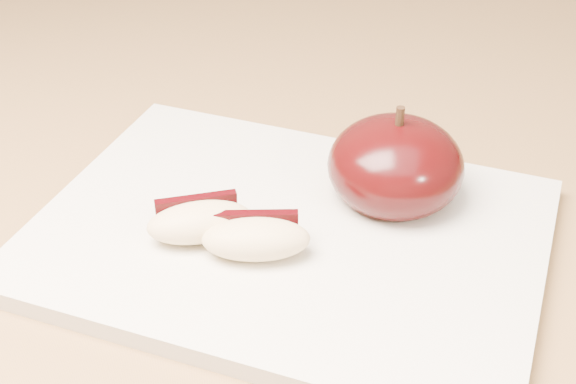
{
  "coord_description": "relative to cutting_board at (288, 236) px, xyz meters",
  "views": [
    {
      "loc": [
        0.02,
        0.04,
        1.19
      ],
      "look_at": [
        0.04,
        0.4,
        0.94
      ],
      "focal_mm": 50.0,
      "sensor_mm": 36.0,
      "label": 1
    }
  ],
  "objects": [
    {
      "name": "back_cabinet",
      "position": [
        -0.04,
        0.8,
        -0.44
      ],
      "size": [
        2.4,
        0.62,
        0.94
      ],
      "color": "silver",
      "rests_on": "ground"
    },
    {
      "name": "cutting_board",
      "position": [
        0.0,
        0.0,
        0.0
      ],
      "size": [
        0.34,
        0.31,
        0.01
      ],
      "primitive_type": "cube",
      "rotation": [
        0.0,
        0.0,
        -0.42
      ],
      "color": "beige",
      "rests_on": "island_counter"
    },
    {
      "name": "apple_wedge_b",
      "position": [
        -0.02,
        -0.02,
        0.02
      ],
      "size": [
        0.06,
        0.03,
        0.02
      ],
      "rotation": [
        0.0,
        0.0,
        -0.04
      ],
      "color": "beige",
      "rests_on": "cutting_board"
    },
    {
      "name": "apple_half",
      "position": [
        0.07,
        0.03,
        0.03
      ],
      "size": [
        0.1,
        0.1,
        0.07
      ],
      "rotation": [
        0.0,
        0.0,
        0.27
      ],
      "color": "black",
      "rests_on": "cutting_board"
    },
    {
      "name": "apple_wedge_a",
      "position": [
        -0.05,
        -0.0,
        0.02
      ],
      "size": [
        0.06,
        0.04,
        0.02
      ],
      "rotation": [
        0.0,
        0.0,
        0.17
      ],
      "color": "beige",
      "rests_on": "cutting_board"
    }
  ]
}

